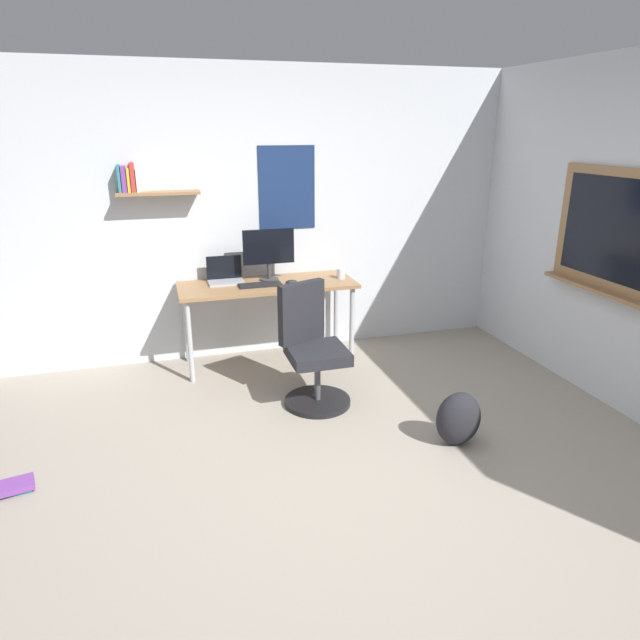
{
  "coord_description": "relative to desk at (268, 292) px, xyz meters",
  "views": [
    {
      "loc": [
        -0.9,
        -2.69,
        2.08
      ],
      "look_at": [
        0.11,
        0.73,
        0.85
      ],
      "focal_mm": 31.65,
      "sensor_mm": 36.0,
      "label": 1
    }
  ],
  "objects": [
    {
      "name": "ground_plane",
      "position": [
        -0.02,
        -2.08,
        -0.68
      ],
      "size": [
        5.2,
        5.2,
        0.0
      ],
      "primitive_type": "plane",
      "color": "#9E9384",
      "rests_on": "ground"
    },
    {
      "name": "wall_back",
      "position": [
        -0.02,
        0.37,
        0.62
      ],
      "size": [
        5.0,
        0.3,
        2.6
      ],
      "color": "silver",
      "rests_on": "ground"
    },
    {
      "name": "desk",
      "position": [
        0.0,
        0.0,
        0.0
      ],
      "size": [
        1.56,
        0.59,
        0.76
      ],
      "color": "#997047",
      "rests_on": "ground"
    },
    {
      "name": "office_chair",
      "position": [
        0.17,
        -0.87,
        -0.27
      ],
      "size": [
        0.53,
        0.55,
        0.95
      ],
      "color": "black",
      "rests_on": "ground"
    },
    {
      "name": "laptop",
      "position": [
        -0.35,
        0.14,
        0.13
      ],
      "size": [
        0.31,
        0.21,
        0.23
      ],
      "color": "#ADAFB5",
      "rests_on": "desk"
    },
    {
      "name": "monitor_primary",
      "position": [
        0.04,
        0.09,
        0.35
      ],
      "size": [
        0.46,
        0.17,
        0.46
      ],
      "color": "#38383D",
      "rests_on": "desk"
    },
    {
      "name": "keyboard",
      "position": [
        -0.08,
        -0.07,
        0.09
      ],
      "size": [
        0.37,
        0.13,
        0.02
      ],
      "primitive_type": "cube",
      "color": "black",
      "rests_on": "desk"
    },
    {
      "name": "computer_mouse",
      "position": [
        0.2,
        -0.07,
        0.09
      ],
      "size": [
        0.1,
        0.06,
        0.03
      ],
      "primitive_type": "ellipsoid",
      "color": "#262628",
      "rests_on": "desk"
    },
    {
      "name": "coffee_mug",
      "position": [
        0.68,
        -0.02,
        0.12
      ],
      "size": [
        0.08,
        0.08,
        0.09
      ],
      "primitive_type": "cylinder",
      "color": "silver",
      "rests_on": "desk"
    },
    {
      "name": "backpack",
      "position": [
        0.95,
        -1.77,
        -0.49
      ],
      "size": [
        0.32,
        0.22,
        0.38
      ],
      "primitive_type": "ellipsoid",
      "color": "#232328",
      "rests_on": "ground"
    },
    {
      "name": "book_stack_on_floor",
      "position": [
        -1.87,
        -1.49,
        -0.65
      ],
      "size": [
        0.25,
        0.2,
        0.06
      ],
      "color": "teal",
      "rests_on": "ground"
    }
  ]
}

